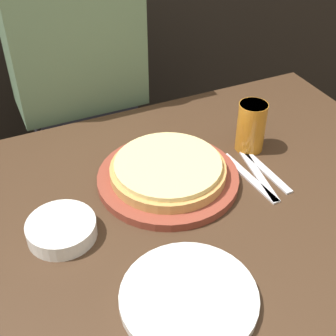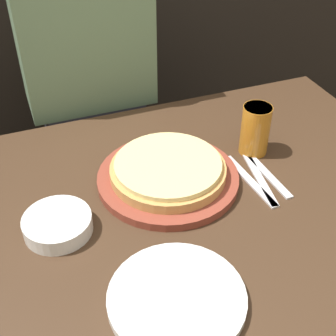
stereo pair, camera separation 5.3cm
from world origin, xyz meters
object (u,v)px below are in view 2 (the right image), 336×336
(dinner_plate, at_px, (177,298))
(dinner_knife, at_px, (259,178))
(fork, at_px, (250,181))
(diner_person, at_px, (93,118))
(pizza_on_board, at_px, (168,173))
(side_bowl, at_px, (58,224))
(beer_glass, at_px, (255,128))
(spoon, at_px, (269,176))

(dinner_plate, height_order, dinner_knife, dinner_plate)
(fork, bearing_deg, diner_person, 114.33)
(pizza_on_board, height_order, side_bowl, pizza_on_board)
(beer_glass, height_order, side_bowl, beer_glass)
(pizza_on_board, distance_m, side_bowl, 0.27)
(dinner_knife, bearing_deg, dinner_plate, -141.14)
(side_bowl, xyz_separation_m, spoon, (0.49, -0.00, -0.02))
(dinner_plate, relative_size, fork, 1.22)
(pizza_on_board, distance_m, diner_person, 0.50)
(side_bowl, bearing_deg, dinner_plate, -56.71)
(beer_glass, distance_m, diner_person, 0.56)
(beer_glass, height_order, fork, beer_glass)
(side_bowl, xyz_separation_m, dinner_knife, (0.47, -0.00, -0.02))
(pizza_on_board, distance_m, dinner_plate, 0.33)
(beer_glass, relative_size, dinner_knife, 0.63)
(side_bowl, bearing_deg, fork, -0.07)
(dinner_plate, xyz_separation_m, dinner_knife, (0.31, 0.25, -0.01))
(spoon, bearing_deg, dinner_plate, -143.32)
(side_bowl, height_order, spoon, side_bowl)
(beer_glass, height_order, diner_person, diner_person)
(diner_person, bearing_deg, fork, -65.67)
(side_bowl, bearing_deg, spoon, -0.06)
(dinner_plate, height_order, side_bowl, side_bowl)
(beer_glass, relative_size, diner_person, 0.10)
(fork, xyz_separation_m, diner_person, (-0.25, 0.55, -0.09))
(dinner_plate, xyz_separation_m, spoon, (0.33, 0.25, -0.01))
(side_bowl, distance_m, spoon, 0.49)
(fork, xyz_separation_m, dinner_knife, (0.02, 0.00, 0.00))
(dinner_knife, distance_m, spoon, 0.03)
(fork, relative_size, dinner_knife, 1.00)
(pizza_on_board, relative_size, fork, 1.61)
(fork, distance_m, diner_person, 0.61)
(dinner_plate, bearing_deg, side_bowl, 123.29)
(beer_glass, distance_m, fork, 0.14)
(dinner_knife, xyz_separation_m, spoon, (0.03, 0.00, 0.00))
(dinner_plate, height_order, spoon, dinner_plate)
(pizza_on_board, xyz_separation_m, dinner_plate, (-0.10, -0.31, -0.02))
(dinner_plate, xyz_separation_m, fork, (0.28, 0.25, -0.01))
(side_bowl, bearing_deg, pizza_on_board, 14.17)
(pizza_on_board, relative_size, beer_glass, 2.56)
(pizza_on_board, relative_size, side_bowl, 2.31)
(dinner_plate, distance_m, diner_person, 0.80)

